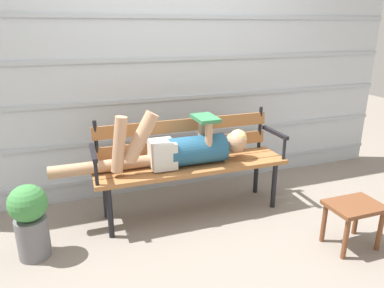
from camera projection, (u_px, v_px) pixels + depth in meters
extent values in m
plane|color=gray|center=(195.00, 216.00, 3.08)|extent=(12.00, 12.00, 0.00)
cube|color=#B2BCC6|center=(171.00, 78.00, 3.34)|extent=(4.88, 0.06, 2.22)
cube|color=#A3ADB7|center=(173.00, 170.00, 3.60)|extent=(4.88, 0.02, 0.04)
cube|color=#A3ADB7|center=(173.00, 135.00, 3.48)|extent=(4.88, 0.02, 0.04)
cube|color=#A3ADB7|center=(172.00, 98.00, 3.37)|extent=(4.88, 0.02, 0.04)
cube|color=#A3ADB7|center=(171.00, 59.00, 3.25)|extent=(4.88, 0.02, 0.04)
cube|color=#A3ADB7|center=(171.00, 16.00, 3.13)|extent=(4.88, 0.02, 0.04)
cube|color=#9E6638|center=(198.00, 172.00, 2.89)|extent=(1.66, 0.13, 0.04)
cube|color=#9E6638|center=(192.00, 166.00, 3.01)|extent=(1.66, 0.13, 0.04)
cube|color=#9E6638|center=(187.00, 160.00, 3.13)|extent=(1.66, 0.13, 0.04)
cube|color=#9E6638|center=(185.00, 145.00, 3.15)|extent=(1.59, 0.05, 0.11)
cube|color=#9E6638|center=(184.00, 125.00, 3.09)|extent=(1.59, 0.05, 0.11)
cylinder|color=black|center=(96.00, 144.00, 2.88)|extent=(0.03, 0.03, 0.40)
cylinder|color=black|center=(260.00, 127.00, 3.36)|extent=(0.03, 0.03, 0.40)
cylinder|color=black|center=(110.00, 213.00, 2.71)|extent=(0.04, 0.04, 0.43)
cylinder|color=black|center=(274.00, 186.00, 3.17)|extent=(0.04, 0.04, 0.43)
cylinder|color=black|center=(105.00, 195.00, 3.00)|extent=(0.04, 0.04, 0.43)
cylinder|color=black|center=(256.00, 172.00, 3.46)|extent=(0.04, 0.04, 0.43)
cube|color=black|center=(93.00, 153.00, 2.69)|extent=(0.04, 0.39, 0.03)
cylinder|color=black|center=(96.00, 173.00, 2.57)|extent=(0.03, 0.03, 0.20)
cube|color=black|center=(275.00, 133.00, 3.20)|extent=(0.04, 0.39, 0.03)
cylinder|color=black|center=(284.00, 148.00, 3.08)|extent=(0.03, 0.03, 0.20)
cylinder|color=#23567A|center=(197.00, 150.00, 2.98)|extent=(0.49, 0.24, 0.24)
cube|color=silver|center=(162.00, 154.00, 2.88)|extent=(0.20, 0.23, 0.22)
sphere|color=tan|center=(236.00, 142.00, 3.09)|extent=(0.19, 0.19, 0.19)
sphere|color=#E0C67A|center=(238.00, 138.00, 3.08)|extent=(0.16, 0.16, 0.16)
cylinder|color=tan|center=(141.00, 137.00, 2.71)|extent=(0.30, 0.11, 0.42)
cylinder|color=tan|center=(119.00, 145.00, 2.67)|extent=(0.15, 0.09, 0.45)
cylinder|color=tan|center=(102.00, 166.00, 2.80)|extent=(0.81, 0.10, 0.10)
cylinder|color=tan|center=(209.00, 137.00, 2.89)|extent=(0.06, 0.06, 0.26)
cylinder|color=tan|center=(202.00, 132.00, 3.03)|extent=(0.06, 0.06, 0.26)
cube|color=#337A4C|center=(205.00, 118.00, 2.92)|extent=(0.19, 0.26, 0.04)
cube|color=brown|center=(355.00, 206.00, 2.56)|extent=(0.39, 0.28, 0.03)
cylinder|color=brown|center=(346.00, 239.00, 2.47)|extent=(0.04, 0.04, 0.32)
cylinder|color=brown|center=(380.00, 231.00, 2.57)|extent=(0.04, 0.04, 0.32)
cylinder|color=brown|center=(324.00, 223.00, 2.67)|extent=(0.04, 0.04, 0.32)
cylinder|color=brown|center=(356.00, 216.00, 2.77)|extent=(0.04, 0.04, 0.32)
cylinder|color=slate|center=(33.00, 237.00, 2.50)|extent=(0.22, 0.22, 0.30)
sphere|color=#3D8442|center=(28.00, 203.00, 2.41)|extent=(0.26, 0.26, 0.26)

